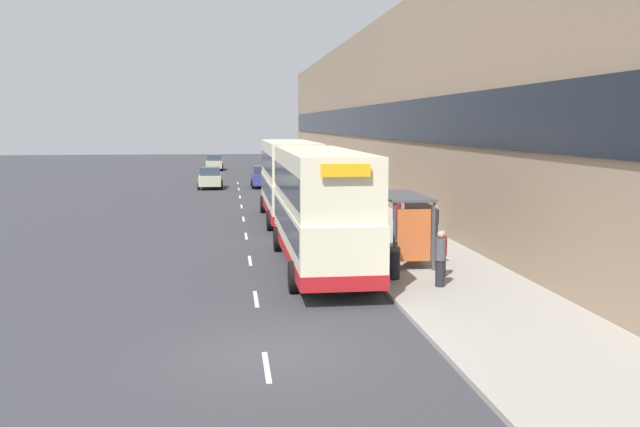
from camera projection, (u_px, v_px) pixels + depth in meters
The scene contains 24 objects.
ground_plane at pixel (265, 355), 16.21m from camera, with size 220.00×220.00×0.00m, color #38383D.
pavement at pixel (324, 191), 54.91m from camera, with size 5.00×93.00×0.14m.
terrace_facade at pixel (376, 114), 54.66m from camera, with size 3.10×93.00×12.05m.
lane_mark_0 at pixel (267, 367), 15.42m from camera, with size 0.12×2.00×0.01m.
lane_mark_1 at pixel (256, 299), 21.41m from camera, with size 0.12×2.00×0.01m.
lane_mark_2 at pixel (250, 261), 27.41m from camera, with size 0.12×2.00×0.01m.
lane_mark_3 at pixel (246, 236), 33.40m from camera, with size 0.12×2.00×0.01m.
lane_mark_4 at pixel (243, 219), 39.39m from camera, with size 0.12×2.00×0.01m.
lane_mark_5 at pixel (241, 206), 45.39m from camera, with size 0.12×2.00×0.01m.
lane_mark_6 at pixel (240, 197), 51.38m from camera, with size 0.12×2.00×0.01m.
lane_mark_7 at pixel (239, 189), 57.38m from camera, with size 0.12×2.00×0.01m.
lane_mark_8 at pixel (238, 183), 63.37m from camera, with size 0.12×2.00×0.01m.
bus_shelter at pixel (407, 215), 26.30m from camera, with size 1.60×4.20×2.48m.
double_decker_bus_near at pixel (320, 206), 25.59m from camera, with size 2.85×11.47×4.30m.
double_decker_bus_ahead at pixel (290, 179), 38.44m from camera, with size 2.85×11.09×4.30m.
car_0 at pixel (270, 171), 66.83m from camera, with size 2.03×4.10×1.77m.
car_1 at pixel (263, 177), 58.90m from camera, with size 1.99×4.21×1.80m.
car_2 at pixel (214, 163), 81.10m from camera, with size 2.00×4.53×1.74m.
car_3 at pixel (210, 178), 57.98m from camera, with size 1.97×3.91×1.72m.
pedestrian_at_shelter at pixel (440, 258), 22.34m from camera, with size 0.35×0.35×1.77m.
pedestrian_1 at pixel (435, 223), 31.19m from camera, with size 0.31×0.31×1.57m.
pedestrian_2 at pixel (442, 253), 23.73m from camera, with size 0.31×0.31×1.58m.
pedestrian_3 at pixel (397, 218), 31.56m from camera, with size 0.36×0.36×1.83m.
litter_bin at pixel (392, 263), 23.51m from camera, with size 0.55×0.55×1.05m.
Camera 1 is at (-0.74, -15.71, 5.23)m, focal length 40.00 mm.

